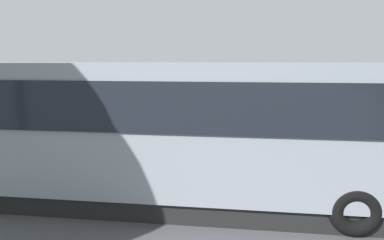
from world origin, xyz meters
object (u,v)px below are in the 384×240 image
at_px(tour_bus, 163,134).
at_px(stunt_motorcycle, 205,110).
at_px(spectator_centre, 150,134).
at_px(spectator_left, 185,136).
at_px(spectator_far_left, 221,137).
at_px(traffic_cone, 262,128).
at_px(spectator_right, 118,132).
at_px(parked_motorcycle_silver, 274,163).

height_order(tour_bus, stunt_motorcycle, tour_bus).
bearing_deg(tour_bus, spectator_centre, -68.03).
height_order(spectator_left, stunt_motorcycle, stunt_motorcycle).
xyz_separation_m(spectator_far_left, spectator_left, (1.02, 0.43, 0.11)).
height_order(spectator_centre, traffic_cone, spectator_centre).
distance_m(spectator_centre, stunt_motorcycle, 5.94).
relative_size(spectator_centre, spectator_right, 1.03).
height_order(spectator_far_left, stunt_motorcycle, stunt_motorcycle).
bearing_deg(spectator_left, spectator_centre, -1.16).
distance_m(spectator_right, parked_motorcycle_silver, 4.88).
bearing_deg(spectator_left, tour_bus, 88.05).
relative_size(stunt_motorcycle, traffic_cone, 2.99).
bearing_deg(parked_motorcycle_silver, stunt_motorcycle, -67.38).
bearing_deg(traffic_cone, tour_bus, 72.40).
bearing_deg(stunt_motorcycle, tour_bus, 89.90).
bearing_deg(stunt_motorcycle, spectator_right, 68.90).
bearing_deg(tour_bus, stunt_motorcycle, -90.10).
distance_m(spectator_far_left, parked_motorcycle_silver, 1.86).
bearing_deg(traffic_cone, spectator_left, 66.27).
distance_m(spectator_centre, parked_motorcycle_silver, 3.75).
distance_m(tour_bus, stunt_motorcycle, 8.38).
distance_m(spectator_right, stunt_motorcycle, 5.93).
bearing_deg(spectator_far_left, tour_bus, 69.19).
bearing_deg(spectator_right, spectator_centre, 163.67).
bearing_deg(spectator_centre, parked_motorcycle_silver, 172.41).
relative_size(spectator_centre, traffic_cone, 2.89).
height_order(spectator_left, spectator_right, spectator_left).
relative_size(tour_bus, spectator_right, 6.32).
bearing_deg(spectator_centre, tour_bus, 111.97).
distance_m(tour_bus, spectator_far_left, 3.19).
bearing_deg(spectator_left, stunt_motorcycle, -89.31).
height_order(tour_bus, spectator_right, tour_bus).
bearing_deg(spectator_centre, stunt_motorcycle, -99.92).
bearing_deg(spectator_centre, traffic_cone, -122.32).
bearing_deg(stunt_motorcycle, traffic_cone, 177.00).
xyz_separation_m(spectator_left, traffic_cone, (-2.52, -5.74, -0.78)).
relative_size(spectator_left, traffic_cone, 2.87).
height_order(tour_bus, parked_motorcycle_silver, tour_bus).
bearing_deg(traffic_cone, spectator_right, 48.77).
xyz_separation_m(spectator_far_left, parked_motorcycle_silver, (-1.55, 0.90, -0.49)).
height_order(spectator_right, traffic_cone, spectator_right).
relative_size(spectator_centre, stunt_motorcycle, 0.97).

